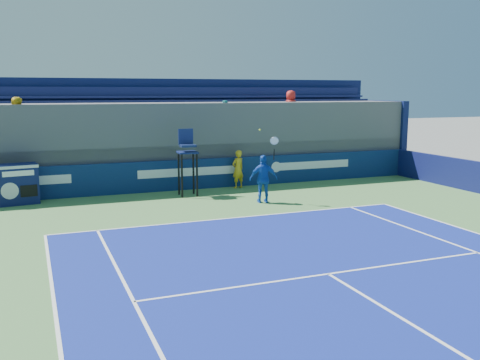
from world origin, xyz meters
name	(u,v)px	position (x,y,z in m)	size (l,w,h in m)	color
ball_person	(238,169)	(1.95, 16.67, 0.77)	(0.55, 0.36, 1.52)	gold
back_hoarding	(188,175)	(0.00, 17.10, 0.60)	(20.40, 0.21, 1.20)	#0D1F4E
match_clock	(18,183)	(-6.19, 16.55, 0.74)	(1.40, 0.89, 1.40)	#0E1649
umpire_chair	(187,155)	(-0.35, 15.88, 1.53)	(0.74, 0.74, 2.48)	black
tennis_player	(264,179)	(1.74, 13.69, 0.85)	(1.05, 0.66, 2.57)	#1649B5
stadium_seating	(174,139)	(0.00, 19.15, 1.83)	(21.00, 4.05, 4.40)	#535358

